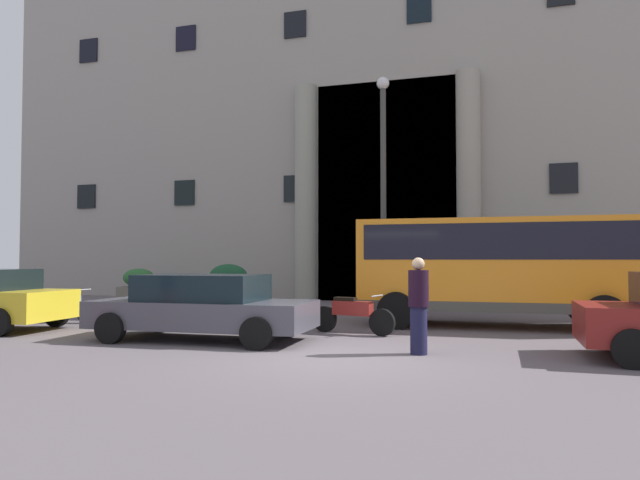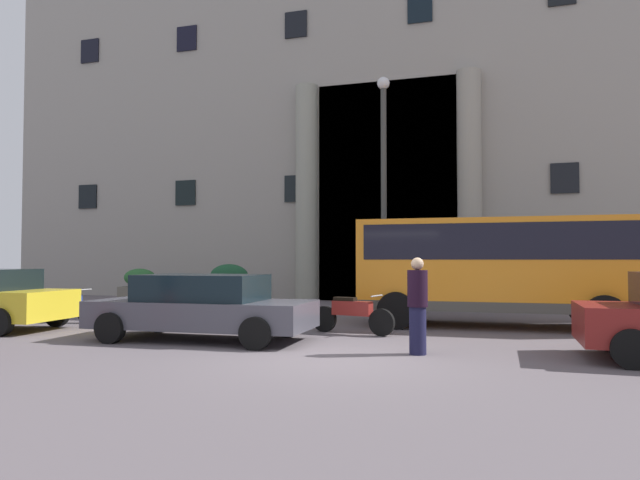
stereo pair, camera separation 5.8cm
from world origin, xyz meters
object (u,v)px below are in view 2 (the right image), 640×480
object	(u,v)px
scooter_by_planter	(64,305)
lamppost_plaza_centre	(384,175)
parked_estate_mid	(202,306)
hedge_planter_entrance_right	(140,285)
hedge_planter_far_east	(229,285)
orange_minibus	(494,263)
motorcycle_near_kerb	(350,313)
pedestrian_man_red_shirt	(418,305)
hedge_planter_west	(481,291)

from	to	relation	value
scooter_by_planter	lamppost_plaza_centre	world-z (taller)	lamppost_plaza_centre
parked_estate_mid	scooter_by_planter	xyz separation A→B (m)	(-5.24, 1.97, -0.24)
hedge_planter_entrance_right	hedge_planter_far_east	bearing A→B (deg)	-6.02
scooter_by_planter	orange_minibus	bearing A→B (deg)	15.14
orange_minibus	lamppost_plaza_centre	size ratio (longest dim) A/B	0.88
orange_minibus	motorcycle_near_kerb	world-z (taller)	orange_minibus
motorcycle_near_kerb	scooter_by_planter	world-z (taller)	same
parked_estate_mid	pedestrian_man_red_shirt	distance (m)	4.56
hedge_planter_west	hedge_planter_far_east	distance (m)	9.20
hedge_planter_west	lamppost_plaza_centre	xyz separation A→B (m)	(-2.94, -2.39, 3.82)
pedestrian_man_red_shirt	lamppost_plaza_centre	distance (m)	8.69
hedge_planter_far_east	motorcycle_near_kerb	world-z (taller)	hedge_planter_far_east
scooter_by_planter	lamppost_plaza_centre	distance (m)	10.15
hedge_planter_entrance_right	parked_estate_mid	xyz separation A→B (m)	(7.91, -9.26, 0.07)
hedge_planter_west	hedge_planter_entrance_right	size ratio (longest dim) A/B	0.98
motorcycle_near_kerb	lamppost_plaza_centre	distance (m)	6.64
hedge_planter_far_east	scooter_by_planter	xyz separation A→B (m)	(-1.54, -6.85, -0.27)
hedge_planter_far_east	pedestrian_man_red_shirt	size ratio (longest dim) A/B	0.93
hedge_planter_entrance_right	parked_estate_mid	bearing A→B (deg)	-49.50
pedestrian_man_red_shirt	hedge_planter_far_east	bearing A→B (deg)	27.00
scooter_by_planter	pedestrian_man_red_shirt	world-z (taller)	pedestrian_man_red_shirt
orange_minibus	hedge_planter_far_east	distance (m)	10.64
hedge_planter_far_east	lamppost_plaza_centre	xyz separation A→B (m)	(6.22, -1.62, 3.68)
lamppost_plaza_centre	pedestrian_man_red_shirt	bearing A→B (deg)	-75.38
scooter_by_planter	lamppost_plaza_centre	bearing A→B (deg)	37.72
hedge_planter_far_east	pedestrian_man_red_shirt	distance (m)	12.42
parked_estate_mid	motorcycle_near_kerb	bearing A→B (deg)	32.73
hedge_planter_west	hedge_planter_far_east	world-z (taller)	hedge_planter_far_east
hedge_planter_far_east	lamppost_plaza_centre	size ratio (longest dim) A/B	0.21
pedestrian_man_red_shirt	parked_estate_mid	bearing A→B (deg)	69.44
hedge_planter_entrance_right	hedge_planter_far_east	size ratio (longest dim) A/B	0.90
motorcycle_near_kerb	pedestrian_man_red_shirt	world-z (taller)	pedestrian_man_red_shirt
orange_minibus	scooter_by_planter	world-z (taller)	orange_minibus
orange_minibus	motorcycle_near_kerb	xyz separation A→B (m)	(-3.13, -2.34, -1.14)
hedge_planter_west	scooter_by_planter	world-z (taller)	hedge_planter_west
orange_minibus	motorcycle_near_kerb	bearing A→B (deg)	-144.50
parked_estate_mid	motorcycle_near_kerb	distance (m)	3.31
orange_minibus	scooter_by_planter	distance (m)	11.37
hedge_planter_west	lamppost_plaza_centre	bearing A→B (deg)	-140.86
motorcycle_near_kerb	lamppost_plaza_centre	world-z (taller)	lamppost_plaza_centre
hedge_planter_west	parked_estate_mid	distance (m)	11.04
motorcycle_near_kerb	hedge_planter_far_east	bearing A→B (deg)	147.11
hedge_planter_entrance_right	lamppost_plaza_centre	distance (m)	11.29
hedge_planter_far_east	lamppost_plaza_centre	bearing A→B (deg)	-14.59
orange_minibus	motorcycle_near_kerb	size ratio (longest dim) A/B	3.27
orange_minibus	hedge_planter_west	size ratio (longest dim) A/B	4.71
orange_minibus	parked_estate_mid	size ratio (longest dim) A/B	1.43
hedge_planter_entrance_right	parked_estate_mid	world-z (taller)	parked_estate_mid
hedge_planter_west	lamppost_plaza_centre	distance (m)	5.38
pedestrian_man_red_shirt	lamppost_plaza_centre	bearing A→B (deg)	0.13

